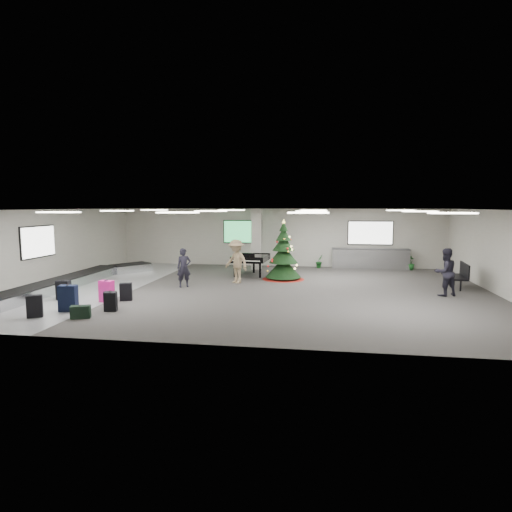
# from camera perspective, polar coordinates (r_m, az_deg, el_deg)

# --- Properties ---
(ground) EXTENTS (18.00, 18.00, 0.00)m
(ground) POSITION_cam_1_polar(r_m,az_deg,el_deg) (17.21, 0.57, -4.51)
(ground) COLOR #353230
(ground) RESTS_ON ground
(room_envelope) EXTENTS (18.02, 14.02, 3.21)m
(room_envelope) POSITION_cam_1_polar(r_m,az_deg,el_deg) (17.63, -0.34, 3.40)
(room_envelope) COLOR #A9A69A
(room_envelope) RESTS_ON ground
(baggage_carousel) EXTENTS (2.28, 9.71, 0.43)m
(baggage_carousel) POSITION_cam_1_polar(r_m,az_deg,el_deg) (19.77, -22.61, -2.93)
(baggage_carousel) COLOR silver
(baggage_carousel) RESTS_ON ground
(service_counter) EXTENTS (4.05, 0.65, 1.08)m
(service_counter) POSITION_cam_1_polar(r_m,az_deg,el_deg) (23.68, 14.98, -0.32)
(service_counter) COLOR silver
(service_counter) RESTS_ON ground
(suitcase_0) EXTENTS (0.50, 0.42, 0.69)m
(suitcase_0) POSITION_cam_1_polar(r_m,az_deg,el_deg) (14.55, -27.43, -5.98)
(suitcase_0) COLOR black
(suitcase_0) RESTS_ON ground
(suitcase_1) EXTENTS (0.41, 0.26, 0.62)m
(suitcase_1) POSITION_cam_1_polar(r_m,az_deg,el_deg) (14.46, -18.82, -5.80)
(suitcase_1) COLOR black
(suitcase_1) RESTS_ON ground
(pink_suitcase) EXTENTS (0.52, 0.35, 0.78)m
(pink_suitcase) POSITION_cam_1_polar(r_m,az_deg,el_deg) (15.82, -19.30, -4.47)
(pink_suitcase) COLOR #F92095
(pink_suitcase) RESTS_ON ground
(suitcase_3) EXTENTS (0.47, 0.35, 0.65)m
(suitcase_3) POSITION_cam_1_polar(r_m,az_deg,el_deg) (15.88, -16.95, -4.59)
(suitcase_3) COLOR black
(suitcase_3) RESTS_ON ground
(navy_suitcase) EXTENTS (0.59, 0.40, 0.86)m
(navy_suitcase) POSITION_cam_1_polar(r_m,az_deg,el_deg) (14.91, -23.76, -5.18)
(navy_suitcase) COLOR black
(navy_suitcase) RESTS_ON ground
(green_duffel) EXTENTS (0.63, 0.47, 0.39)m
(green_duffel) POSITION_cam_1_polar(r_m,az_deg,el_deg) (13.92, -22.35, -6.91)
(green_duffel) COLOR black
(green_duffel) RESTS_ON ground
(suitcase_7) EXTENTS (0.41, 0.27, 0.57)m
(suitcase_7) POSITION_cam_1_polar(r_m,az_deg,el_deg) (14.89, -18.86, -5.55)
(suitcase_7) COLOR black
(suitcase_7) RESTS_ON ground
(suitcase_8) EXTENTS (0.48, 0.29, 0.72)m
(suitcase_8) POSITION_cam_1_polar(r_m,az_deg,el_deg) (16.78, -24.27, -4.18)
(suitcase_8) COLOR black
(suitcase_8) RESTS_ON ground
(christmas_tree) EXTENTS (1.93, 1.93, 2.75)m
(christmas_tree) POSITION_cam_1_polar(r_m,az_deg,el_deg) (19.54, 3.68, -0.38)
(christmas_tree) COLOR maroon
(christmas_tree) RESTS_ON ground
(grand_piano) EXTENTS (1.68, 2.10, 1.15)m
(grand_piano) POSITION_cam_1_polar(r_m,az_deg,el_deg) (20.68, -0.76, -0.32)
(grand_piano) COLOR black
(grand_piano) RESTS_ON ground
(bench) EXTENTS (0.71, 1.68, 1.04)m
(bench) POSITION_cam_1_polar(r_m,az_deg,el_deg) (19.32, 25.62, -2.18)
(bench) COLOR black
(bench) RESTS_ON ground
(traveler_a) EXTENTS (0.70, 0.62, 1.61)m
(traveler_a) POSITION_cam_1_polar(r_m,az_deg,el_deg) (17.88, -9.59, -1.56)
(traveler_a) COLOR black
(traveler_a) RESTS_ON ground
(traveler_b) EXTENTS (1.41, 1.26, 1.90)m
(traveler_b) POSITION_cam_1_polar(r_m,az_deg,el_deg) (18.58, -2.64, -0.72)
(traveler_b) COLOR #9B815F
(traveler_b) RESTS_ON ground
(traveler_bench) EXTENTS (1.07, 0.97, 1.79)m
(traveler_bench) POSITION_cam_1_polar(r_m,az_deg,el_deg) (17.37, 23.91, -1.99)
(traveler_bench) COLOR black
(traveler_bench) RESTS_ON ground
(potted_plant_left) EXTENTS (0.51, 0.51, 0.73)m
(potted_plant_left) POSITION_cam_1_polar(r_m,az_deg,el_deg) (23.41, 8.45, -0.69)
(potted_plant_left) COLOR #133E1B
(potted_plant_left) RESTS_ON ground
(potted_plant_right) EXTENTS (0.61, 0.61, 0.77)m
(potted_plant_right) POSITION_cam_1_polar(r_m,az_deg,el_deg) (23.86, 19.88, -0.83)
(potted_plant_right) COLOR #133E1B
(potted_plant_right) RESTS_ON ground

